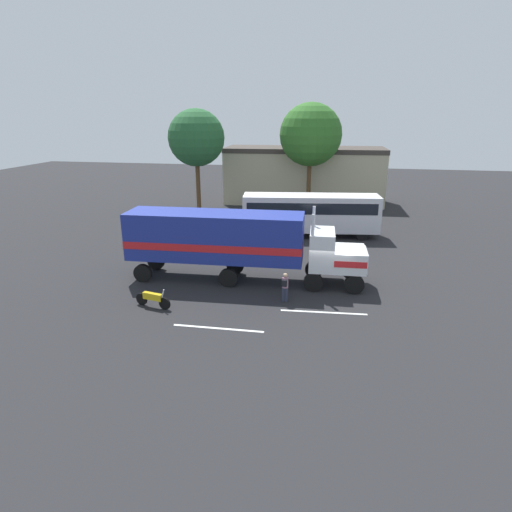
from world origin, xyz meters
TOP-DOWN VIEW (x-y plane):
  - ground_plane at (0.00, 0.00)m, footprint 120.00×120.00m
  - lane_stripe_near at (-0.14, -3.50)m, footprint 4.40×0.47m
  - lane_stripe_mid at (-4.99, -6.18)m, footprint 4.40×0.25m
  - semi_truck at (-5.74, 0.11)m, footprint 14.27×3.46m
  - person_bystander at (-2.27, -2.52)m, footprint 0.34×0.46m
  - parked_bus at (-1.87, 11.06)m, footprint 11.24×3.99m
  - parked_car at (-13.42, 10.28)m, footprint 4.57×2.25m
  - motorcycle at (-8.97, -4.52)m, footprint 2.08×0.55m
  - tree_left at (-13.79, 18.25)m, footprint 5.58×5.58m
  - tree_center at (-2.78, 21.20)m, footprint 6.25×6.25m
  - building_backdrop at (-3.63, 25.39)m, footprint 17.75×6.82m

SIDE VIEW (x-z plane):
  - ground_plane at x=0.00m, z-range 0.00..0.00m
  - lane_stripe_near at x=-0.14m, z-range 0.00..0.01m
  - lane_stripe_mid at x=-4.99m, z-range 0.00..0.01m
  - motorcycle at x=-8.97m, z-range -0.08..1.04m
  - parked_car at x=-13.42m, z-range 0.02..1.59m
  - person_bystander at x=-2.27m, z-range 0.08..1.71m
  - parked_bus at x=-1.87m, z-range 0.37..3.77m
  - semi_truck at x=-5.74m, z-range 0.27..4.77m
  - building_backdrop at x=-3.63m, z-range 0.22..6.34m
  - tree_left at x=-13.79m, z-range 2.28..12.49m
  - tree_center at x=-2.78m, z-range 2.25..13.05m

